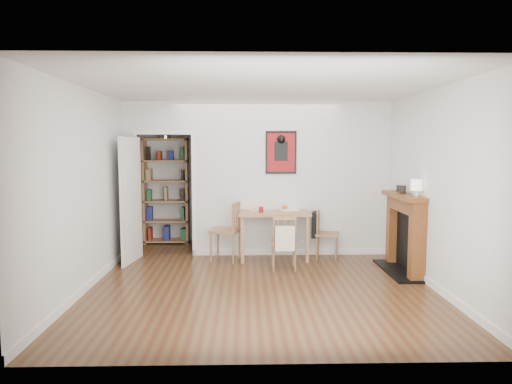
{
  "coord_description": "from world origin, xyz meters",
  "views": [
    {
      "loc": [
        -0.2,
        -6.32,
        1.85
      ],
      "look_at": [
        -0.04,
        0.6,
        1.16
      ],
      "focal_mm": 32.0,
      "sensor_mm": 36.0,
      "label": 1
    }
  ],
  "objects_px": {
    "chair_right": "(326,234)",
    "ceramic_jar_b": "(399,188)",
    "fireplace": "(405,231)",
    "mantel_lamp": "(416,186)",
    "dining_table": "(274,217)",
    "notebook": "(289,210)",
    "chair_front": "(284,242)",
    "bookshelf": "(166,191)",
    "ceramic_jar_a": "(403,189)",
    "orange_fruit": "(285,207)",
    "chair_left": "(225,231)",
    "red_glass": "(261,210)"
  },
  "relations": [
    {
      "from": "red_glass",
      "to": "chair_right",
      "type": "bearing_deg",
      "value": 7.03
    },
    {
      "from": "dining_table",
      "to": "chair_front",
      "type": "relative_size",
      "value": 1.39
    },
    {
      "from": "orange_fruit",
      "to": "notebook",
      "type": "distance_m",
      "value": 0.09
    },
    {
      "from": "dining_table",
      "to": "chair_front",
      "type": "height_order",
      "value": "chair_front"
    },
    {
      "from": "fireplace",
      "to": "red_glass",
      "type": "relative_size",
      "value": 12.73
    },
    {
      "from": "bookshelf",
      "to": "chair_left",
      "type": "bearing_deg",
      "value": -50.04
    },
    {
      "from": "fireplace",
      "to": "notebook",
      "type": "distance_m",
      "value": 1.89
    },
    {
      "from": "chair_left",
      "to": "red_glass",
      "type": "distance_m",
      "value": 0.68
    },
    {
      "from": "chair_right",
      "to": "ceramic_jar_b",
      "type": "xyz_separation_m",
      "value": [
        1.03,
        -0.48,
        0.8
      ]
    },
    {
      "from": "mantel_lamp",
      "to": "ceramic_jar_a",
      "type": "height_order",
      "value": "mantel_lamp"
    },
    {
      "from": "bookshelf",
      "to": "orange_fruit",
      "type": "xyz_separation_m",
      "value": [
        2.17,
        -1.15,
        -0.17
      ]
    },
    {
      "from": "bookshelf",
      "to": "dining_table",
      "type": "bearing_deg",
      "value": -33.27
    },
    {
      "from": "chair_front",
      "to": "mantel_lamp",
      "type": "xyz_separation_m",
      "value": [
        1.77,
        -0.56,
        0.89
      ]
    },
    {
      "from": "red_glass",
      "to": "orange_fruit",
      "type": "height_order",
      "value": "red_glass"
    },
    {
      "from": "chair_left",
      "to": "red_glass",
      "type": "bearing_deg",
      "value": -3.03
    },
    {
      "from": "dining_table",
      "to": "ceramic_jar_a",
      "type": "bearing_deg",
      "value": -22.84
    },
    {
      "from": "orange_fruit",
      "to": "notebook",
      "type": "height_order",
      "value": "orange_fruit"
    },
    {
      "from": "mantel_lamp",
      "to": "ceramic_jar_a",
      "type": "xyz_separation_m",
      "value": [
        -0.03,
        0.47,
        -0.09
      ]
    },
    {
      "from": "red_glass",
      "to": "mantel_lamp",
      "type": "relative_size",
      "value": 0.4
    },
    {
      "from": "dining_table",
      "to": "mantel_lamp",
      "type": "relative_size",
      "value": 4.71
    },
    {
      "from": "chair_right",
      "to": "ceramic_jar_b",
      "type": "height_order",
      "value": "ceramic_jar_b"
    },
    {
      "from": "dining_table",
      "to": "orange_fruit",
      "type": "xyz_separation_m",
      "value": [
        0.19,
        0.15,
        0.14
      ]
    },
    {
      "from": "chair_right",
      "to": "mantel_lamp",
      "type": "xyz_separation_m",
      "value": [
        1.01,
        -1.23,
        0.9
      ]
    },
    {
      "from": "chair_left",
      "to": "notebook",
      "type": "height_order",
      "value": "chair_left"
    },
    {
      "from": "chair_right",
      "to": "orange_fruit",
      "type": "xyz_separation_m",
      "value": [
        -0.67,
        0.16,
        0.42
      ]
    },
    {
      "from": "chair_right",
      "to": "fireplace",
      "type": "relative_size",
      "value": 0.64
    },
    {
      "from": "chair_front",
      "to": "red_glass",
      "type": "height_order",
      "value": "red_glass"
    },
    {
      "from": "notebook",
      "to": "ceramic_jar_b",
      "type": "distance_m",
      "value": 1.78
    },
    {
      "from": "dining_table",
      "to": "chair_right",
      "type": "height_order",
      "value": "chair_right"
    },
    {
      "from": "chair_left",
      "to": "notebook",
      "type": "xyz_separation_m",
      "value": [
        1.06,
        0.22,
        0.32
      ]
    },
    {
      "from": "fireplace",
      "to": "red_glass",
      "type": "height_order",
      "value": "fireplace"
    },
    {
      "from": "dining_table",
      "to": "chair_right",
      "type": "relative_size",
      "value": 1.46
    },
    {
      "from": "bookshelf",
      "to": "fireplace",
      "type": "height_order",
      "value": "bookshelf"
    },
    {
      "from": "bookshelf",
      "to": "chair_front",
      "type": "bearing_deg",
      "value": -43.48
    },
    {
      "from": "dining_table",
      "to": "fireplace",
      "type": "relative_size",
      "value": 0.93
    },
    {
      "from": "chair_right",
      "to": "orange_fruit",
      "type": "distance_m",
      "value": 0.81
    },
    {
      "from": "dining_table",
      "to": "red_glass",
      "type": "relative_size",
      "value": 11.8
    },
    {
      "from": "red_glass",
      "to": "orange_fruit",
      "type": "relative_size",
      "value": 1.18
    },
    {
      "from": "dining_table",
      "to": "mantel_lamp",
      "type": "bearing_deg",
      "value": -33.55
    },
    {
      "from": "chair_right",
      "to": "ceramic_jar_a",
      "type": "xyz_separation_m",
      "value": [
        0.99,
        -0.77,
        0.81
      ]
    },
    {
      "from": "dining_table",
      "to": "ceramic_jar_b",
      "type": "height_order",
      "value": "ceramic_jar_b"
    },
    {
      "from": "red_glass",
      "to": "notebook",
      "type": "relative_size",
      "value": 0.34
    },
    {
      "from": "mantel_lamp",
      "to": "chair_right",
      "type": "bearing_deg",
      "value": 129.37
    },
    {
      "from": "chair_front",
      "to": "notebook",
      "type": "bearing_deg",
      "value": 78.72
    },
    {
      "from": "chair_left",
      "to": "mantel_lamp",
      "type": "bearing_deg",
      "value": -22.93
    },
    {
      "from": "fireplace",
      "to": "ceramic_jar_b",
      "type": "xyz_separation_m",
      "value": [
        0.01,
        0.35,
        0.59
      ]
    },
    {
      "from": "chair_left",
      "to": "ceramic_jar_b",
      "type": "distance_m",
      "value": 2.81
    },
    {
      "from": "fireplace",
      "to": "mantel_lamp",
      "type": "distance_m",
      "value": 0.8
    },
    {
      "from": "orange_fruit",
      "to": "mantel_lamp",
      "type": "distance_m",
      "value": 2.24
    },
    {
      "from": "chair_right",
      "to": "red_glass",
      "type": "xyz_separation_m",
      "value": [
        -1.08,
        -0.13,
        0.43
      ]
    }
  ]
}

